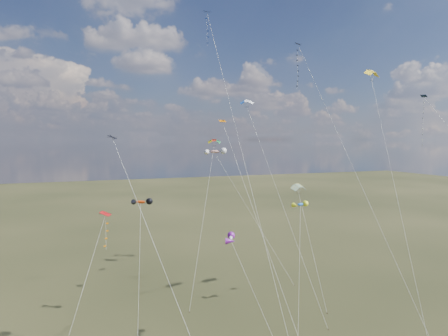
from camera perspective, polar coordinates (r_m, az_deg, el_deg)
name	(u,v)px	position (r m, az deg, el deg)	size (l,w,h in m)	color
diamond_black_high	(304,78)	(61.65, 11.34, 12.50)	(1.21, 28.92, 37.69)	black
diamond_navy_tall	(213,50)	(54.52, -1.59, 16.53)	(2.00, 23.51, 40.42)	#0E1844
diamond_black_mid	(148,228)	(34.35, -10.81, -8.40)	(7.17, 19.76, 23.44)	black
diamond_red_low	(104,236)	(45.43, -16.82, -9.34)	(6.31, 7.62, 15.24)	#A50A0C
diamond_navy_right	(432,131)	(59.62, 27.58, 4.74)	(4.85, 24.83, 29.01)	#0C1D53
diamond_orange_center	(242,178)	(51.18, 2.64, -1.40)	(2.58, 20.07, 25.81)	#C35F01
parafoil_yellow	(372,72)	(59.13, 20.42, 12.73)	(9.89, 20.57, 33.00)	yellow
parafoil_blue_white	(247,102)	(69.03, 3.32, 9.38)	(2.57, 24.74, 30.20)	blue
parafoil_striped	(299,186)	(61.88, 10.65, -2.51)	(2.99, 10.43, 16.71)	gold
parafoil_tricolor	(214,141)	(69.67, -1.44, 3.86)	(10.41, 16.76, 23.45)	#D7C40B
novelty_orange_black	(141,202)	(51.99, -11.80, -4.83)	(3.36, 9.82, 15.59)	#BF3208
novelty_white_purple	(231,238)	(44.27, 1.00, -10.02)	(4.68, 6.98, 12.72)	silver
novelty_redwhite_stripe	(215,152)	(73.43, -1.30, 2.32)	(9.72, 16.96, 21.51)	red
novelty_blue_yellow	(301,205)	(55.55, 10.87, -5.20)	(6.38, 9.07, 14.65)	blue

